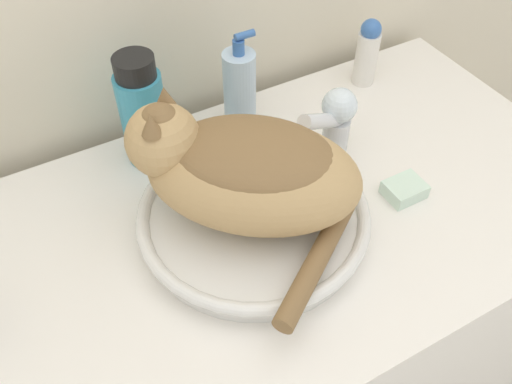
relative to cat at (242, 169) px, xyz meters
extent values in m
cube|color=white|center=(0.01, 0.00, -0.53)|extent=(1.15, 0.57, 0.80)
cylinder|color=silver|center=(0.01, -0.01, -0.11)|extent=(0.32, 0.32, 0.03)
torus|color=silver|center=(0.01, -0.01, -0.09)|extent=(0.34, 0.34, 0.02)
ellipsoid|color=tan|center=(0.01, -0.01, -0.01)|extent=(0.34, 0.33, 0.14)
ellipsoid|color=brown|center=(0.01, -0.01, 0.03)|extent=(0.26, 0.25, 0.06)
sphere|color=tan|center=(-0.08, 0.07, 0.03)|extent=(0.10, 0.10, 0.10)
sphere|color=brown|center=(-0.08, 0.07, 0.06)|extent=(0.06, 0.06, 0.06)
cone|color=brown|center=(-0.06, 0.09, 0.08)|extent=(0.03, 0.03, 0.03)
cone|color=brown|center=(-0.10, 0.05, 0.08)|extent=(0.03, 0.03, 0.03)
cylinder|color=brown|center=(0.04, -0.14, -0.07)|extent=(0.19, 0.15, 0.03)
cylinder|color=silver|center=(0.21, 0.07, -0.09)|extent=(0.04, 0.04, 0.07)
cylinder|color=silver|center=(0.17, 0.05, -0.02)|extent=(0.11, 0.06, 0.08)
sphere|color=silver|center=(0.21, 0.07, -0.02)|extent=(0.06, 0.06, 0.06)
cylinder|color=silver|center=(0.11, 0.22, -0.05)|extent=(0.06, 0.06, 0.15)
cylinder|color=#3866AD|center=(0.11, 0.22, 0.03)|extent=(0.02, 0.02, 0.02)
cylinder|color=#3866AD|center=(0.12, 0.22, 0.05)|extent=(0.03, 0.01, 0.01)
cylinder|color=teal|center=(-0.06, 0.22, -0.04)|extent=(0.07, 0.07, 0.16)
cylinder|color=black|center=(-0.06, 0.22, 0.05)|extent=(0.06, 0.06, 0.03)
cylinder|color=white|center=(0.38, 0.22, -0.07)|extent=(0.04, 0.04, 0.10)
sphere|color=#3866AD|center=(0.38, 0.22, -0.01)|extent=(0.04, 0.04, 0.04)
cube|color=silver|center=(0.25, -0.06, -0.11)|extent=(0.06, 0.05, 0.02)
camera|label=1|loc=(-0.23, -0.46, 0.51)|focal=38.00mm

